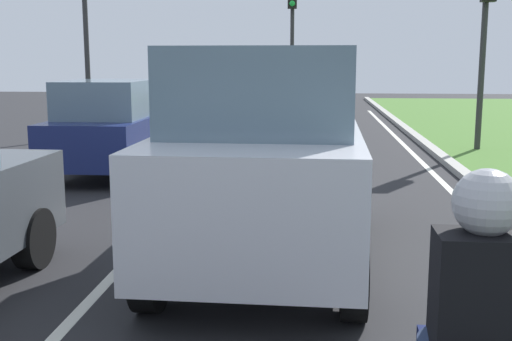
% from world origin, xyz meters
% --- Properties ---
extents(ground_plane, '(60.00, 60.00, 0.00)m').
position_xyz_m(ground_plane, '(0.00, 14.00, 0.00)').
color(ground_plane, '#262628').
extents(lane_line_center, '(0.12, 32.00, 0.01)m').
position_xyz_m(lane_line_center, '(-0.70, 14.00, 0.00)').
color(lane_line_center, silver).
rests_on(lane_line_center, ground).
extents(lane_line_right_edge, '(0.12, 32.00, 0.01)m').
position_xyz_m(lane_line_right_edge, '(3.60, 14.00, 0.00)').
color(lane_line_right_edge, silver).
rests_on(lane_line_right_edge, ground).
extents(curb_right, '(0.24, 48.00, 0.12)m').
position_xyz_m(curb_right, '(4.10, 14.00, 0.06)').
color(curb_right, '#9E9B93').
rests_on(curb_right, ground).
extents(car_suv_ahead, '(2.04, 4.54, 2.28)m').
position_xyz_m(car_suv_ahead, '(0.82, 9.17, 1.17)').
color(car_suv_ahead, silver).
rests_on(car_suv_ahead, ground).
extents(car_hatchback_far, '(1.76, 3.71, 1.78)m').
position_xyz_m(car_hatchback_far, '(-2.54, 14.25, 0.88)').
color(car_hatchback_far, navy).
rests_on(car_hatchback_far, ground).
extents(rider_person, '(0.50, 0.40, 1.16)m').
position_xyz_m(rider_person, '(2.01, 5.09, 1.19)').
color(rider_person, black).
rests_on(rider_person, ground).
extents(traffic_light_near_right, '(0.32, 0.50, 4.67)m').
position_xyz_m(traffic_light_near_right, '(5.17, 17.84, 3.12)').
color(traffic_light_near_right, '#2D2D2D').
rests_on(traffic_light_near_right, ground).
extents(traffic_light_overhead_left, '(0.32, 0.50, 5.20)m').
position_xyz_m(traffic_light_overhead_left, '(-4.99, 19.81, 3.56)').
color(traffic_light_overhead_left, '#2D2D2D').
rests_on(traffic_light_overhead_left, ground).
extents(traffic_light_far_median, '(0.32, 0.50, 5.14)m').
position_xyz_m(traffic_light_far_median, '(0.46, 25.77, 3.43)').
color(traffic_light_far_median, '#2D2D2D').
rests_on(traffic_light_far_median, ground).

